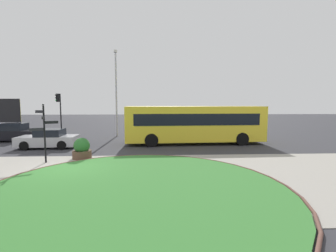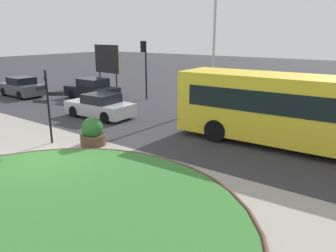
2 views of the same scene
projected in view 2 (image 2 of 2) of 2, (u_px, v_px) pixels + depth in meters
name	position (u px, v px, depth m)	size (l,w,h in m)	color
ground	(49.00, 161.00, 12.30)	(120.00, 120.00, 0.00)	#333338
sidewalk_paving	(8.00, 174.00, 11.07)	(32.00, 8.82, 0.02)	#9E998E
grass_island	(23.00, 230.00, 7.85)	(11.27, 11.27, 0.10)	#387A33
grass_kerb_ring	(23.00, 230.00, 7.85)	(11.58, 11.58, 0.11)	brown
signpost_directional	(47.00, 102.00, 13.77)	(1.28, 0.99, 3.19)	black
bus_yellow	(307.00, 111.00, 13.11)	(10.94, 2.92, 2.99)	yellow
car_near_lane	(21.00, 87.00, 24.95)	(4.01, 1.91, 1.48)	#474C51
car_far_lane	(100.00, 106.00, 18.63)	(4.10, 2.02, 1.37)	#B7B7BC
car_trailing	(92.00, 90.00, 23.80)	(4.21, 1.95, 1.53)	black
traffic_light_near	(144.00, 57.00, 23.16)	(0.49, 0.30, 4.16)	black
lamppost_tall	(214.00, 37.00, 19.99)	(0.32, 0.32, 8.33)	#B7B7BC
billboard_left	(107.00, 60.00, 28.95)	(3.17, 0.34, 3.73)	black
planter_near_signpost	(93.00, 133.00, 13.87)	(1.07, 1.07, 1.23)	brown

